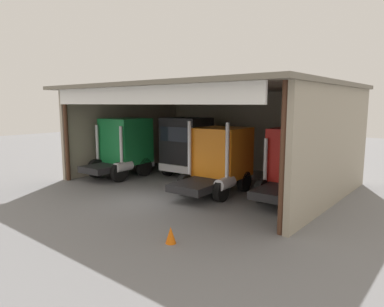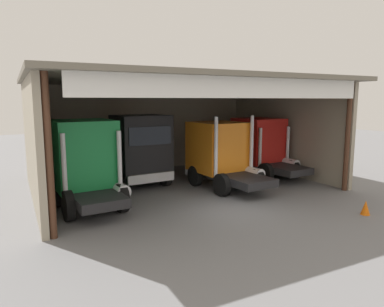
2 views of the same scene
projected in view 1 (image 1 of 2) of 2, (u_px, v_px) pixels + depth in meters
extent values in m
plane|color=slate|center=(145.00, 201.00, 16.21)|extent=(80.00, 80.00, 0.00)
cube|color=#9E937F|center=(252.00, 131.00, 23.59)|extent=(14.10, 0.24, 5.32)
cube|color=#9E937F|center=(128.00, 131.00, 24.12)|extent=(0.24, 10.14, 5.32)
cube|color=#9E937F|center=(336.00, 146.00, 15.29)|extent=(0.24, 10.14, 5.32)
cube|color=#6E6759|center=(205.00, 88.00, 18.99)|extent=(14.70, 10.96, 0.20)
cylinder|color=#4C2D1E|center=(66.00, 136.00, 20.19)|extent=(0.24, 0.24, 5.32)
cylinder|color=#4C2D1E|center=(283.00, 160.00, 11.68)|extent=(0.24, 0.24, 5.32)
cube|color=white|center=(137.00, 94.00, 15.24)|extent=(12.69, 0.12, 0.90)
cube|color=#197F3D|center=(126.00, 141.00, 21.67)|extent=(2.53, 2.69, 2.81)
cube|color=black|center=(140.00, 132.00, 22.64)|extent=(2.00, 0.20, 0.84)
cube|color=silver|center=(141.00, 161.00, 22.95)|extent=(2.24, 0.32, 0.44)
cube|color=#232326|center=(107.00, 167.00, 20.59)|extent=(1.97, 3.03, 0.36)
cylinder|color=silver|center=(97.00, 147.00, 21.18)|extent=(0.18, 0.18, 2.68)
cylinder|color=silver|center=(121.00, 149.00, 19.97)|extent=(0.18, 0.18, 2.68)
cylinder|color=silver|center=(123.00, 167.00, 20.21)|extent=(0.64, 1.24, 0.56)
cylinder|color=black|center=(121.00, 164.00, 22.91)|extent=(0.38, 1.17, 1.15)
cylinder|color=black|center=(144.00, 167.00, 21.74)|extent=(0.38, 1.17, 1.15)
cylinder|color=black|center=(96.00, 168.00, 21.21)|extent=(0.38, 1.17, 1.15)
cylinder|color=black|center=(119.00, 172.00, 20.03)|extent=(0.38, 1.17, 1.15)
cube|color=black|center=(187.00, 141.00, 21.27)|extent=(2.71, 2.47, 2.90)
cube|color=black|center=(175.00, 134.00, 20.25)|extent=(2.18, 0.20, 0.87)
cube|color=silver|center=(175.00, 169.00, 20.52)|extent=(2.44, 0.32, 0.44)
cube|color=#232326|center=(203.00, 161.00, 22.98)|extent=(2.14, 3.49, 0.36)
cylinder|color=silver|center=(213.00, 146.00, 21.71)|extent=(0.18, 0.18, 2.66)
cylinder|color=silver|center=(184.00, 144.00, 23.03)|extent=(0.18, 0.18, 2.66)
cylinder|color=silver|center=(187.00, 158.00, 23.38)|extent=(0.64, 1.23, 0.56)
cylinder|color=black|center=(197.00, 171.00, 20.49)|extent=(0.37, 1.11, 1.09)
cylinder|color=black|center=(168.00, 167.00, 21.79)|extent=(0.37, 1.11, 1.09)
cylinder|color=black|center=(217.00, 166.00, 22.36)|extent=(0.37, 1.11, 1.09)
cylinder|color=black|center=(189.00, 162.00, 23.66)|extent=(0.37, 1.11, 1.09)
cube|color=orange|center=(222.00, 152.00, 17.88)|extent=(2.60, 2.69, 2.55)
cube|color=black|center=(234.00, 141.00, 18.85)|extent=(2.06, 0.21, 0.76)
cube|color=silver|center=(234.00, 174.00, 19.13)|extent=(2.31, 0.32, 0.44)
cube|color=#232326|center=(202.00, 184.00, 16.56)|extent=(2.06, 3.52, 0.36)
cylinder|color=silver|center=(189.00, 152.00, 17.35)|extent=(0.18, 0.18, 3.16)
cylinder|color=silver|center=(227.00, 156.00, 16.10)|extent=(0.18, 0.18, 3.16)
cylinder|color=silver|center=(225.00, 183.00, 16.16)|extent=(0.64, 1.24, 0.56)
cylinder|color=black|center=(210.00, 176.00, 19.11)|extent=(0.38, 1.08, 1.06)
cylinder|color=black|center=(244.00, 181.00, 17.90)|extent=(0.38, 1.08, 1.06)
cylinder|color=black|center=(185.00, 185.00, 17.19)|extent=(0.38, 1.08, 1.06)
cylinder|color=black|center=(221.00, 191.00, 15.98)|extent=(0.38, 1.08, 1.06)
cube|color=red|center=(298.00, 155.00, 16.58)|extent=(2.43, 2.60, 2.60)
cube|color=black|center=(307.00, 143.00, 17.52)|extent=(1.96, 0.16, 0.78)
cube|color=silver|center=(305.00, 179.00, 17.81)|extent=(2.20, 0.27, 0.44)
cube|color=#232326|center=(282.00, 190.00, 15.30)|extent=(1.90, 3.47, 0.36)
cylinder|color=silver|center=(265.00, 164.00, 16.13)|extent=(0.18, 0.18, 2.42)
cylinder|color=silver|center=(310.00, 169.00, 14.91)|extent=(0.18, 0.18, 2.42)
cylinder|color=silver|center=(308.00, 190.00, 14.91)|extent=(0.62, 1.23, 0.56)
cylinder|color=black|center=(281.00, 182.00, 17.79)|extent=(0.35, 1.08, 1.07)
cylinder|color=black|center=(320.00, 187.00, 16.61)|extent=(0.35, 1.08, 1.07)
cylinder|color=black|center=(261.00, 191.00, 15.91)|extent=(0.35, 1.08, 1.07)
cylinder|color=black|center=(304.00, 198.00, 14.73)|extent=(0.35, 1.08, 1.07)
cylinder|color=#B21E19|center=(220.00, 161.00, 24.82)|extent=(0.58, 0.58, 0.87)
cube|color=red|center=(204.00, 161.00, 24.28)|extent=(0.90, 0.60, 1.00)
cone|color=orange|center=(171.00, 235.00, 11.24)|extent=(0.36, 0.36, 0.56)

